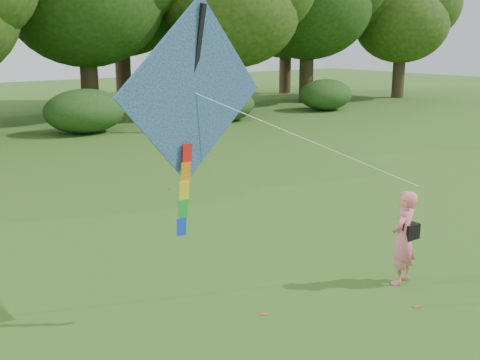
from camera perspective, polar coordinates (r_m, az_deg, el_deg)
ground at (r=10.24m, az=9.46°, el=-9.86°), size 100.00×100.00×0.00m
man_kite_flyer at (r=10.30m, az=15.21°, el=-5.29°), size 0.66×0.52×1.58m
bystander_right at (r=26.10m, az=-7.71°, el=6.31°), size 0.98×0.96×1.65m
crossbody_bag at (r=10.34m, az=15.78°, el=-4.65°), size 0.43×0.20×0.67m
flying_kite at (r=8.22m, az=-4.46°, el=8.00°), size 4.93×1.32×3.27m
tree_line at (r=30.59m, az=-21.13°, el=15.56°), size 54.70×15.30×9.48m
fallen_leaves at (r=11.70m, az=-10.27°, el=-6.83°), size 8.02×13.86×0.01m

